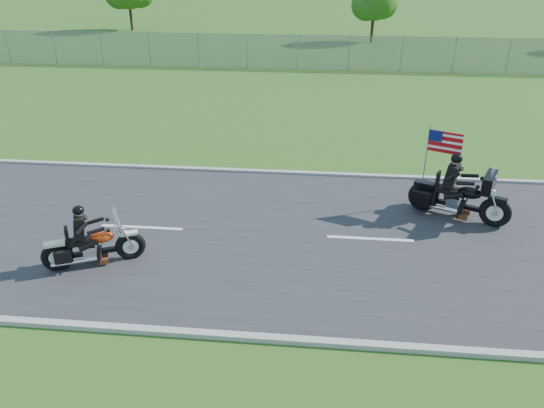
# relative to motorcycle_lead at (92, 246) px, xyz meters

# --- Properties ---
(ground) EXTENTS (420.00, 420.00, 0.00)m
(ground) POSITION_rel_motorcycle_lead_xyz_m (2.55, 1.82, -0.50)
(ground) COLOR #2D5C1C
(ground) RESTS_ON ground
(road) EXTENTS (120.00, 8.00, 0.04)m
(road) POSITION_rel_motorcycle_lead_xyz_m (2.55, 1.82, -0.48)
(road) COLOR #28282B
(road) RESTS_ON ground
(curb_north) EXTENTS (120.00, 0.18, 0.12)m
(curb_north) POSITION_rel_motorcycle_lead_xyz_m (2.55, 5.87, -0.45)
(curb_north) COLOR #9E9B93
(curb_north) RESTS_ON ground
(curb_south) EXTENTS (120.00, 0.18, 0.12)m
(curb_south) POSITION_rel_motorcycle_lead_xyz_m (2.55, -2.23, -0.45)
(curb_south) COLOR #9E9B93
(curb_south) RESTS_ON ground
(fence) EXTENTS (60.00, 0.03, 2.00)m
(fence) POSITION_rel_motorcycle_lead_xyz_m (-2.45, 21.82, 0.50)
(fence) COLOR gray
(fence) RESTS_ON ground
(tree_fence_near) EXTENTS (3.52, 3.28, 4.75)m
(tree_fence_near) POSITION_rel_motorcycle_lead_xyz_m (8.59, 31.86, 2.47)
(tree_fence_near) COLOR #382316
(tree_fence_near) RESTS_ON ground
(motorcycle_lead) EXTENTS (2.23, 1.18, 1.59)m
(motorcycle_lead) POSITION_rel_motorcycle_lead_xyz_m (0.00, 0.00, 0.00)
(motorcycle_lead) COLOR black
(motorcycle_lead) RESTS_ON ground
(motorcycle_follow) EXTENTS (2.60, 1.47, 2.31)m
(motorcycle_follow) POSITION_rel_motorcycle_lead_xyz_m (8.96, 3.27, 0.13)
(motorcycle_follow) COLOR black
(motorcycle_follow) RESTS_ON ground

